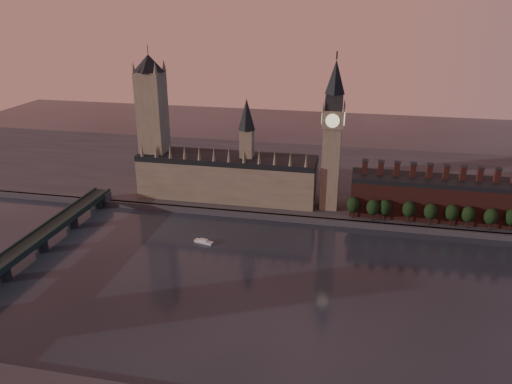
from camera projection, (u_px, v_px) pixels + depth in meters
The scene contains 17 objects.
ground at pixel (292, 295), 255.65m from camera, with size 900.00×900.00×0.00m, color black.
north_bank at pixel (322, 178), 417.34m from camera, with size 900.00×182.00×4.00m.
palace_of_westminster at pixel (228, 175), 365.02m from camera, with size 130.00×30.30×74.00m.
victoria_tower at pixel (153, 121), 362.22m from camera, with size 24.00×24.00×108.00m.
big_ben at pixel (332, 135), 333.51m from camera, with size 15.00×15.00×107.00m.
chimney_block at pixel (434, 197), 334.18m from camera, with size 110.00×25.00×37.00m.
embankment_tree_0 at pixel (353, 205), 332.64m from camera, with size 8.60×8.60×14.88m.
embankment_tree_1 at pixel (373, 207), 328.39m from camera, with size 8.60×8.60×14.88m.
embankment_tree_2 at pixel (385, 208), 328.21m from camera, with size 8.60×8.60×14.88m.
embankment_tree_3 at pixel (409, 209), 325.57m from camera, with size 8.60×8.60×14.88m.
embankment_tree_4 at pixel (431, 212), 322.07m from camera, with size 8.60×8.60×14.88m.
embankment_tree_5 at pixel (452, 213), 320.63m from camera, with size 8.60×8.60×14.88m.
embankment_tree_6 at pixel (468, 214), 317.94m from camera, with size 8.60×8.60×14.88m.
embankment_tree_7 at pixel (491, 216), 314.78m from camera, with size 8.60×8.60×14.88m.
embankment_tree_8 at pixel (512, 217), 313.70m from camera, with size 8.60×8.60×14.88m.
westminster_bridge at pixel (19, 255), 280.27m from camera, with size 14.00×200.00×11.55m.
river_boat at pixel (204, 241), 309.97m from camera, with size 12.60×6.26×2.43m.
Camera 1 is at (26.83, -218.34, 141.82)m, focal length 35.00 mm.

